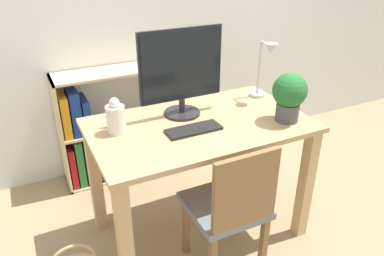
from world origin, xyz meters
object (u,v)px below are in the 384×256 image
Objects in this scene: keyboard at (194,130)px; desk_lamp at (265,65)px; vase at (116,118)px; bookshelf at (98,134)px; potted_plant at (289,95)px; chair at (231,206)px; monitor at (181,69)px.

desk_lamp reaches higher than keyboard.
vase is at bearing 155.99° from keyboard.
vase reaches higher than bookshelf.
chair is at bearing -158.91° from potted_plant.
potted_plant is 0.69m from chair.
desk_lamp reaches higher than chair.
desk_lamp is 1.35m from bookshelf.
potted_plant reaches higher than keyboard.
monitor is at bearing 96.96° from chair.
monitor is 0.55× the size of bookshelf.
monitor reaches higher than chair.
vase is 1.00m from desk_lamp.
keyboard is 0.33× the size of bookshelf.
monitor is 1.06m from bookshelf.
monitor reaches higher than keyboard.
chair is (-0.46, -0.18, -0.49)m from potted_plant.
desk_lamp is 0.41× the size of bookshelf.
keyboard is 0.82× the size of desk_lamp.
bookshelf is at bearing 110.67° from chair.
keyboard is at bearing -24.01° from vase.
potted_plant is (0.54, -0.12, 0.15)m from keyboard.
chair is at bearing -85.18° from monitor.
bookshelf is (-0.38, 0.73, -0.68)m from monitor.
monitor is at bearing -62.73° from bookshelf.
monitor reaches higher than desk_lamp.
potted_plant is (-0.07, -0.33, -0.07)m from desk_lamp.
vase is 0.71× the size of potted_plant.
keyboard is 0.45m from chair.
monitor is 1.80× the size of potted_plant.
vase is (-0.38, 0.17, 0.08)m from keyboard.
potted_plant is 1.49m from bookshelf.
bookshelf is (0.04, 0.79, -0.48)m from vase.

